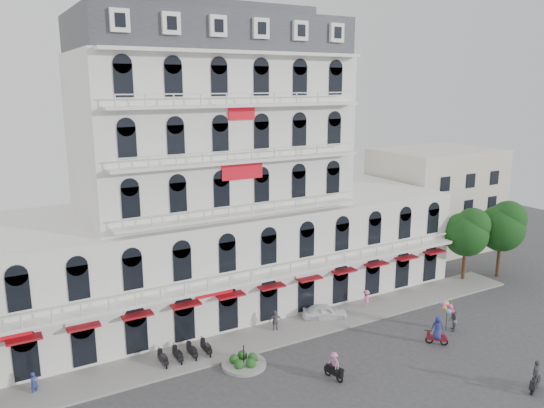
{
  "coord_description": "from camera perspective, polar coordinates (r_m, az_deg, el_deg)",
  "views": [
    {
      "loc": [
        -18.19,
        -24.7,
        19.58
      ],
      "look_at": [
        1.59,
        10.0,
        10.51
      ],
      "focal_mm": 35.0,
      "sensor_mm": 36.0,
      "label": 1
    }
  ],
  "objects": [
    {
      "name": "ground",
      "position": [
        36.39,
        5.99,
        -19.83
      ],
      "size": [
        120.0,
        120.0,
        0.0
      ],
      "primitive_type": "plane",
      "color": "#38383A",
      "rests_on": "ground"
    },
    {
      "name": "sidewalk",
      "position": [
        42.97,
        -1.21,
        -14.19
      ],
      "size": [
        53.0,
        4.0,
        0.16
      ],
      "primitive_type": "cube",
      "color": "gray",
      "rests_on": "ground"
    },
    {
      "name": "main_building",
      "position": [
        47.39,
        -6.47,
        1.01
      ],
      "size": [
        45.0,
        15.0,
        25.8
      ],
      "color": "silver",
      "rests_on": "ground"
    },
    {
      "name": "flank_building_east",
      "position": [
        67.11,
        17.1,
        0.55
      ],
      "size": [
        14.0,
        10.0,
        12.0
      ],
      "primitive_type": "cube",
      "color": "beige",
      "rests_on": "ground"
    },
    {
      "name": "traffic_island",
      "position": [
        39.32,
        -3.05,
        -16.65
      ],
      "size": [
        3.2,
        3.2,
        1.6
      ],
      "color": "gray",
      "rests_on": "ground"
    },
    {
      "name": "parked_scooter_row",
      "position": [
        40.56,
        -9.31,
        -16.24
      ],
      "size": [
        4.4,
        1.8,
        1.1
      ],
      "primitive_type": null,
      "color": "black",
      "rests_on": "ground"
    },
    {
      "name": "tree_east_inner",
      "position": [
        56.51,
        20.24,
        -2.74
      ],
      "size": [
        4.4,
        4.37,
        7.57
      ],
      "color": "#382314",
      "rests_on": "ground"
    },
    {
      "name": "tree_east_outer",
      "position": [
        58.9,
        23.53,
        -2.07
      ],
      "size": [
        4.65,
        4.65,
        8.05
      ],
      "color": "#382314",
      "rests_on": "ground"
    },
    {
      "name": "parked_car",
      "position": [
        46.2,
        5.67,
        -11.46
      ],
      "size": [
        4.07,
        2.95,
        1.29
      ],
      "primitive_type": "imported",
      "rotation": [
        0.0,
        0.0,
        1.14
      ],
      "color": "white",
      "rests_on": "ground"
    },
    {
      "name": "rider_east",
      "position": [
        43.53,
        17.37,
        -12.8
      ],
      "size": [
        1.29,
        1.33,
        2.35
      ],
      "rotation": [
        0.0,
        0.0,
        2.33
      ],
      "color": "maroon",
      "rests_on": "ground"
    },
    {
      "name": "rider_northeast",
      "position": [
        39.97,
        26.5,
        -16.2
      ],
      "size": [
        1.63,
        0.87,
        2.21
      ],
      "rotation": [
        0.0,
        0.0,
        3.51
      ],
      "color": "black",
      "rests_on": "ground"
    },
    {
      "name": "rider_center",
      "position": [
        37.63,
        6.67,
        -16.85
      ],
      "size": [
        0.72,
        1.7,
        1.97
      ],
      "rotation": [
        0.0,
        0.0,
        4.89
      ],
      "color": "black",
      "rests_on": "ground"
    },
    {
      "name": "pedestrian_mid",
      "position": [
        43.71,
        0.38,
        -12.49
      ],
      "size": [
        1.15,
        0.74,
        1.82
      ],
      "primitive_type": "imported",
      "rotation": [
        0.0,
        0.0,
        2.84
      ],
      "color": "slate",
      "rests_on": "ground"
    },
    {
      "name": "pedestrian_right",
      "position": [
        48.7,
        10.11,
        -10.04
      ],
      "size": [
        1.11,
        0.67,
        1.68
      ],
      "primitive_type": "imported",
      "rotation": [
        0.0,
        0.0,
        3.1
      ],
      "color": "pink",
      "rests_on": "ground"
    },
    {
      "name": "pedestrian_far",
      "position": [
        39.07,
        -24.21,
        -17.19
      ],
      "size": [
        0.68,
        0.61,
        1.56
      ],
      "primitive_type": "imported",
      "rotation": [
        0.0,
        0.0,
        0.53
      ],
      "color": "navy",
      "rests_on": "ground"
    },
    {
      "name": "balloon_vendor",
      "position": [
        46.04,
        18.71,
        -11.37
      ],
      "size": [
        1.52,
        1.38,
        2.45
      ],
      "color": "#585860",
      "rests_on": "ground"
    }
  ]
}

